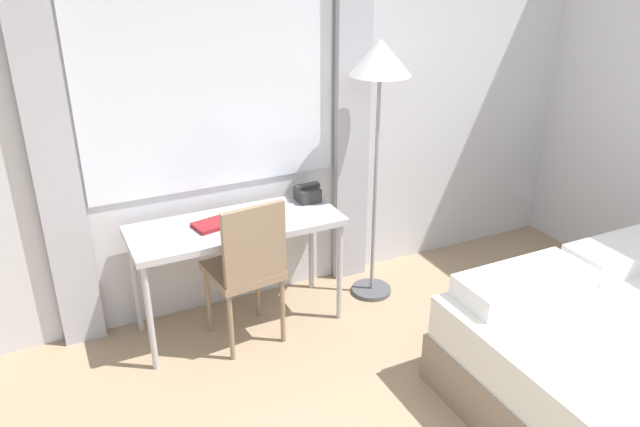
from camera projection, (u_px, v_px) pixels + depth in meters
name	position (u px, v px, depth m)	size (l,w,h in m)	color
wall_back_with_window	(282.00, 98.00, 3.92)	(5.42, 0.13, 2.70)	silver
desk	(236.00, 232.00, 3.76)	(1.27, 0.51, 0.72)	#B2B2B7
desk_chair	(247.00, 264.00, 3.63)	(0.44, 0.44, 0.95)	#8C7259
standing_lamp	(380.00, 79.00, 3.77)	(0.38, 0.38, 1.74)	#4C4C51
telephone	(307.00, 193.00, 4.02)	(0.16, 0.15, 0.11)	#2D2D2D
book	(213.00, 224.00, 3.68)	(0.25, 0.20, 0.02)	maroon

